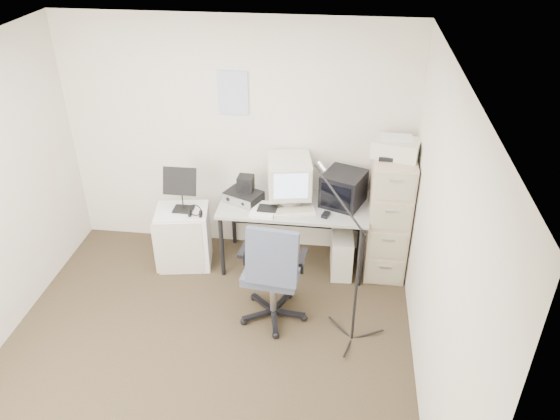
# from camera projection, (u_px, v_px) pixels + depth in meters

# --- Properties ---
(floor) EXTENTS (3.60, 3.60, 0.01)m
(floor) POSITION_uv_depth(u_px,v_px,m) (203.00, 356.00, 4.72)
(floor) COLOR #2E2718
(floor) RESTS_ON ground
(ceiling) EXTENTS (3.60, 3.60, 0.01)m
(ceiling) POSITION_uv_depth(u_px,v_px,m) (175.00, 71.00, 3.43)
(ceiling) COLOR white
(ceiling) RESTS_ON ground
(wall_back) EXTENTS (3.60, 0.02, 2.50)m
(wall_back) POSITION_uv_depth(u_px,v_px,m) (237.00, 139.00, 5.61)
(wall_back) COLOR silver
(wall_back) RESTS_ON ground
(wall_right) EXTENTS (0.02, 3.60, 2.50)m
(wall_right) POSITION_uv_depth(u_px,v_px,m) (437.00, 253.00, 3.88)
(wall_right) COLOR silver
(wall_right) RESTS_ON ground
(wall_calendar) EXTENTS (0.30, 0.02, 0.44)m
(wall_calendar) POSITION_uv_depth(u_px,v_px,m) (233.00, 93.00, 5.34)
(wall_calendar) COLOR white
(wall_calendar) RESTS_ON wall_back
(filing_cabinet) EXTENTS (0.40, 0.60, 1.30)m
(filing_cabinet) POSITION_uv_depth(u_px,v_px,m) (388.00, 215.00, 5.47)
(filing_cabinet) COLOR tan
(filing_cabinet) RESTS_ON floor
(printer) EXTENTS (0.49, 0.39, 0.16)m
(printer) POSITION_uv_depth(u_px,v_px,m) (396.00, 148.00, 5.11)
(printer) COLOR beige
(printer) RESTS_ON filing_cabinet
(desk) EXTENTS (1.50, 0.70, 0.73)m
(desk) POSITION_uv_depth(u_px,v_px,m) (294.00, 234.00, 5.70)
(desk) COLOR #9E9D93
(desk) RESTS_ON floor
(crt_monitor) EXTENTS (0.49, 0.51, 0.46)m
(crt_monitor) POSITION_uv_depth(u_px,v_px,m) (289.00, 180.00, 5.46)
(crt_monitor) COLOR beige
(crt_monitor) RESTS_ON desk
(crt_tv) EXTENTS (0.49, 0.50, 0.34)m
(crt_tv) POSITION_uv_depth(u_px,v_px,m) (344.00, 188.00, 5.43)
(crt_tv) COLOR black
(crt_tv) RESTS_ON desk
(desk_speaker) EXTENTS (0.08, 0.08, 0.14)m
(desk_speaker) POSITION_uv_depth(u_px,v_px,m) (322.00, 194.00, 5.55)
(desk_speaker) COLOR beige
(desk_speaker) RESTS_ON desk
(keyboard) EXTENTS (0.43, 0.25, 0.02)m
(keyboard) POSITION_uv_depth(u_px,v_px,m) (294.00, 212.00, 5.35)
(keyboard) COLOR beige
(keyboard) RESTS_ON desk
(mouse) EXTENTS (0.09, 0.12, 0.03)m
(mouse) POSITION_uv_depth(u_px,v_px,m) (326.00, 215.00, 5.30)
(mouse) COLOR black
(mouse) RESTS_ON desk
(radio_receiver) EXTENTS (0.43, 0.38, 0.10)m
(radio_receiver) POSITION_uv_depth(u_px,v_px,m) (244.00, 196.00, 5.54)
(radio_receiver) COLOR black
(radio_receiver) RESTS_ON desk
(radio_speaker) EXTENTS (0.16, 0.15, 0.15)m
(radio_speaker) POSITION_uv_depth(u_px,v_px,m) (246.00, 183.00, 5.51)
(radio_speaker) COLOR black
(radio_speaker) RESTS_ON radio_receiver
(papers) EXTENTS (0.25, 0.33, 0.02)m
(papers) POSITION_uv_depth(u_px,v_px,m) (263.00, 209.00, 5.39)
(papers) COLOR white
(papers) RESTS_ON desk
(pc_tower) EXTENTS (0.24, 0.49, 0.45)m
(pc_tower) POSITION_uv_depth(u_px,v_px,m) (341.00, 252.00, 5.67)
(pc_tower) COLOR beige
(pc_tower) RESTS_ON floor
(office_chair) EXTENTS (0.70, 0.70, 1.10)m
(office_chair) POSITION_uv_depth(u_px,v_px,m) (273.00, 269.00, 4.88)
(office_chair) COLOR #363C4C
(office_chair) RESTS_ON floor
(side_cart) EXTENTS (0.59, 0.51, 0.65)m
(side_cart) POSITION_uv_depth(u_px,v_px,m) (184.00, 237.00, 5.72)
(side_cart) COLOR white
(side_cart) RESTS_ON floor
(music_stand) EXTENTS (0.38, 0.29, 0.49)m
(music_stand) POSITION_uv_depth(u_px,v_px,m) (181.00, 189.00, 5.43)
(music_stand) COLOR black
(music_stand) RESTS_ON side_cart
(headphones) EXTENTS (0.16, 0.16, 0.03)m
(headphones) POSITION_uv_depth(u_px,v_px,m) (195.00, 213.00, 5.42)
(headphones) COLOR black
(headphones) RESTS_ON side_cart
(mic_stand) EXTENTS (0.03, 0.03, 1.53)m
(mic_stand) POSITION_uv_depth(u_px,v_px,m) (358.00, 270.00, 4.51)
(mic_stand) COLOR black
(mic_stand) RESTS_ON floor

